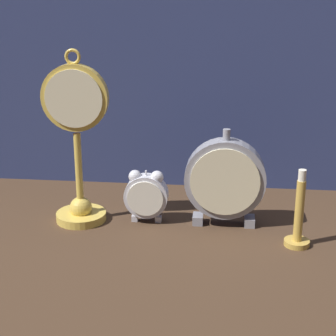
{
  "coord_description": "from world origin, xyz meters",
  "views": [
    {
      "loc": [
        0.1,
        -0.9,
        0.46
      ],
      "look_at": [
        0.0,
        0.08,
        0.12
      ],
      "focal_mm": 60.0,
      "sensor_mm": 36.0,
      "label": 1
    }
  ],
  "objects_px": {
    "mantel_clock_silver": "(225,180)",
    "brass_candlestick": "(298,221)",
    "alarm_clock_twin_bell": "(146,194)",
    "pocket_watch_on_stand": "(78,149)"
  },
  "relations": [
    {
      "from": "pocket_watch_on_stand",
      "to": "alarm_clock_twin_bell",
      "type": "height_order",
      "value": "pocket_watch_on_stand"
    },
    {
      "from": "alarm_clock_twin_bell",
      "to": "mantel_clock_silver",
      "type": "height_order",
      "value": "mantel_clock_silver"
    },
    {
      "from": "pocket_watch_on_stand",
      "to": "brass_candlestick",
      "type": "xyz_separation_m",
      "value": [
        0.41,
        -0.07,
        -0.1
      ]
    },
    {
      "from": "mantel_clock_silver",
      "to": "alarm_clock_twin_bell",
      "type": "bearing_deg",
      "value": -179.35
    },
    {
      "from": "alarm_clock_twin_bell",
      "to": "pocket_watch_on_stand",
      "type": "bearing_deg",
      "value": -177.58
    },
    {
      "from": "alarm_clock_twin_bell",
      "to": "brass_candlestick",
      "type": "height_order",
      "value": "brass_candlestick"
    },
    {
      "from": "mantel_clock_silver",
      "to": "brass_candlestick",
      "type": "bearing_deg",
      "value": -29.67
    },
    {
      "from": "mantel_clock_silver",
      "to": "brass_candlestick",
      "type": "relative_size",
      "value": 1.34
    },
    {
      "from": "alarm_clock_twin_bell",
      "to": "brass_candlestick",
      "type": "relative_size",
      "value": 0.74
    },
    {
      "from": "alarm_clock_twin_bell",
      "to": "brass_candlestick",
      "type": "bearing_deg",
      "value": -14.54
    }
  ]
}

